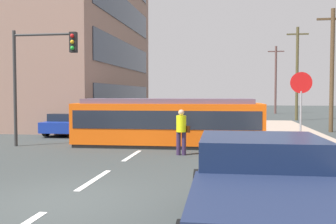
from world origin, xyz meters
name	(u,v)px	position (x,y,z in m)	size (l,w,h in m)	color
ground_plane	(153,142)	(0.00, 10.00, 0.00)	(120.00, 120.00, 0.00)	#333938
sidewalk_curb_right	(329,159)	(6.80, 6.00, 0.07)	(3.20, 36.00, 0.14)	tan
lane_stripe_1	(94,180)	(0.00, 2.00, 0.01)	(0.16, 2.40, 0.01)	silver
lane_stripe_2	(132,156)	(0.00, 6.00, 0.01)	(0.16, 2.40, 0.01)	silver
lane_stripe_3	(169,132)	(0.00, 14.86, 0.01)	(0.16, 2.40, 0.01)	silver
lane_stripe_4	(181,124)	(0.00, 20.86, 0.01)	(0.16, 2.40, 0.01)	silver
corner_building	(14,41)	(-13.12, 20.61, 6.40)	(17.98, 16.76, 12.80)	#906D5E
streetcar_tram	(168,121)	(0.89, 8.86, 1.05)	(8.01, 2.75, 2.04)	#E4520C
city_bus	(150,114)	(-1.08, 14.43, 1.04)	(2.64, 5.50, 1.82)	#ADA6B6
pedestrian_crossing	(181,129)	(1.75, 6.41, 0.94)	(0.51, 0.36, 1.67)	#2F213F
pickup_truck_parked	(264,190)	(3.96, -1.69, 0.80)	(2.36, 5.04, 1.55)	#1A2543
parked_sedan_mid	(72,123)	(-5.18, 12.82, 0.62)	(2.00, 4.42, 1.19)	navy
parked_sedan_far	(102,116)	(-5.71, 19.56, 0.62)	(2.18, 4.41, 1.19)	#355847
parked_sedan_furthest	(136,112)	(-4.83, 26.50, 0.62)	(2.04, 4.37, 1.19)	maroon
stop_sign	(301,95)	(6.00, 6.81, 2.19)	(0.76, 0.07, 2.88)	gray
traffic_light_mast	(39,65)	(-4.43, 7.73, 3.46)	(2.86, 0.33, 4.92)	#333333
utility_pole_mid	(332,68)	(9.42, 16.27, 3.77)	(1.80, 0.24, 7.20)	#503B25
utility_pole_far	(297,72)	(9.20, 26.59, 4.13)	(1.80, 0.24, 7.89)	brown
utility_pole_distant	(276,78)	(8.77, 37.77, 4.01)	(1.80, 0.24, 7.66)	brown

